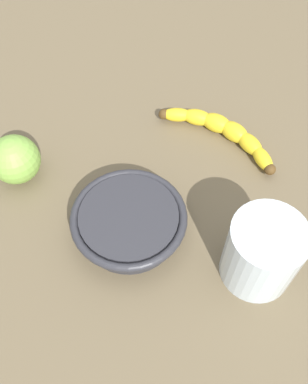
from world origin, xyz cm
name	(u,v)px	position (x,y,z in cm)	size (l,w,h in cm)	color
wooden_tabletop	(185,170)	(0.00, 0.00, 1.50)	(120.00, 120.00, 3.00)	brown
banana	(222,131)	(-2.22, -8.30, 4.53)	(21.84, 7.16, 3.06)	yellow
smoothie_glass	(262,253)	(-16.78, 10.79, 7.96)	(9.59, 9.59, 10.31)	silver
ceramic_bowl	(129,221)	(1.00, 14.62, 5.56)	(16.21, 16.21, 4.27)	#2D2D33
green_apple_fruit	(15,159)	(21.07, 15.28, 6.77)	(7.54, 7.54, 7.54)	#84B747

